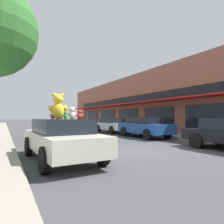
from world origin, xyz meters
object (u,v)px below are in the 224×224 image
(plush_art_car, at_px, (61,138))
(parked_car_far_right, at_px, (113,125))
(teddy_bear_black, at_px, (61,115))
(teddy_bear_green, at_px, (66,115))
(parked_car_far_center, at_px, (144,126))
(teddy_bear_red, at_px, (79,115))
(teddy_bear_brown, at_px, (82,115))
(teddy_bear_pink, at_px, (53,115))
(teddy_bear_giant, at_px, (58,106))
(teddy_bear_orange, at_px, (61,115))
(teddy_bear_cream, at_px, (72,113))

(plush_art_car, relative_size, parked_car_far_right, 1.06)
(teddy_bear_black, bearing_deg, plush_art_car, 46.20)
(teddy_bear_green, height_order, parked_car_far_center, teddy_bear_green)
(teddy_bear_black, height_order, teddy_bear_red, teddy_bear_red)
(teddy_bear_brown, distance_m, teddy_bear_red, 0.68)
(teddy_bear_pink, distance_m, teddy_bear_black, 0.75)
(parked_car_far_center, bearing_deg, teddy_bear_giant, -148.35)
(teddy_bear_pink, height_order, teddy_bear_orange, teddy_bear_pink)
(teddy_bear_pink, bearing_deg, parked_car_far_center, -116.67)
(teddy_bear_red, bearing_deg, teddy_bear_cream, -20.78)
(teddy_bear_brown, distance_m, teddy_bear_black, 1.35)
(teddy_bear_green, xyz_separation_m, parked_car_far_center, (7.02, 4.51, -0.73))
(teddy_bear_pink, distance_m, teddy_bear_orange, 0.53)
(teddy_bear_brown, xyz_separation_m, parked_car_far_right, (6.57, 9.68, -0.80))
(teddy_bear_black, distance_m, teddy_bear_red, 1.91)
(teddy_bear_cream, distance_m, parked_car_far_right, 12.53)
(teddy_bear_pink, distance_m, teddy_bear_red, 1.44)
(plush_art_car, bearing_deg, teddy_bear_cream, -84.73)
(teddy_bear_pink, bearing_deg, parked_car_far_right, -95.98)
(plush_art_car, xyz_separation_m, teddy_bear_pink, (-0.21, 0.46, 0.80))
(teddy_bear_black, distance_m, parked_car_far_center, 7.89)
(parked_car_far_right, bearing_deg, plush_art_car, -127.41)
(teddy_bear_giant, xyz_separation_m, teddy_bear_green, (0.27, -0.01, -0.32))
(teddy_bear_giant, height_order, teddy_bear_black, teddy_bear_giant)
(teddy_bear_giant, distance_m, teddy_bear_green, 0.41)
(teddy_bear_green, relative_size, teddy_bear_black, 0.98)
(parked_car_far_center, bearing_deg, teddy_bear_green, -147.31)
(teddy_bear_green, relative_size, parked_car_far_right, 0.06)
(teddy_bear_red, bearing_deg, teddy_bear_orange, -103.64)
(plush_art_car, xyz_separation_m, teddy_bear_green, (0.19, 0.19, 0.77))
(teddy_bear_cream, distance_m, parked_car_far_center, 9.05)
(teddy_bear_pink, bearing_deg, teddy_bear_brown, 173.94)
(teddy_bear_cream, height_order, teddy_bear_orange, teddy_bear_cream)
(plush_art_car, bearing_deg, parked_car_far_right, 50.46)
(teddy_bear_orange, xyz_separation_m, teddy_bear_red, (0.15, -1.66, 0.01))
(teddy_bear_green, distance_m, teddy_bear_red, 1.07)
(teddy_bear_giant, relative_size, teddy_bear_red, 3.09)
(teddy_bear_pink, xyz_separation_m, teddy_bear_black, (0.47, 0.59, -0.02))
(plush_art_car, bearing_deg, parked_car_far_center, 30.95)
(teddy_bear_cream, relative_size, teddy_bear_pink, 1.23)
(teddy_bear_cream, relative_size, teddy_bear_green, 1.44)
(teddy_bear_orange, distance_m, parked_car_far_center, 8.06)
(teddy_bear_green, distance_m, parked_car_far_right, 11.64)
(teddy_bear_brown, xyz_separation_m, teddy_bear_green, (-0.45, 0.44, -0.03))
(teddy_bear_cream, bearing_deg, plush_art_car, -79.61)
(teddy_bear_pink, bearing_deg, teddy_bear_cream, 137.15)
(teddy_bear_red, relative_size, parked_car_far_center, 0.07)
(teddy_bear_brown, bearing_deg, parked_car_far_right, -56.08)
(teddy_bear_cream, distance_m, teddy_bear_orange, 1.65)
(teddy_bear_giant, height_order, teddy_bear_orange, teddy_bear_giant)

